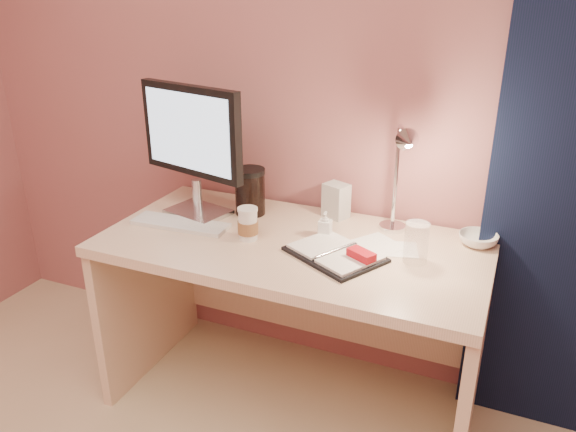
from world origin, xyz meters
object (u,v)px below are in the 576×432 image
at_px(desk_lamp, 379,168).
at_px(lotion_bottle, 325,225).
at_px(coffee_cup, 248,225).
at_px(clear_cup, 416,243).
at_px(desk, 300,286).
at_px(dark_jar, 250,194).
at_px(planner, 337,254).
at_px(bowl, 478,240).
at_px(keyboard, 180,224).
at_px(monitor, 193,139).
at_px(product_box, 336,201).

bearing_deg(desk_lamp, lotion_bottle, 179.89).
relative_size(coffee_cup, clear_cup, 0.87).
distance_m(desk, clear_cup, 0.54).
height_order(lotion_bottle, dark_jar, dark_jar).
bearing_deg(clear_cup, desk_lamp, 142.06).
bearing_deg(desk, planner, -33.90).
bearing_deg(bowl, lotion_bottle, -164.12).
bearing_deg(keyboard, dark_jar, 45.47).
height_order(desk, desk_lamp, desk_lamp).
height_order(desk, dark_jar, dark_jar).
bearing_deg(monitor, bowl, 21.48).
height_order(keyboard, clear_cup, clear_cup).
relative_size(lotion_bottle, product_box, 0.72).
bearing_deg(planner, monitor, -163.99).
distance_m(lotion_bottle, dark_jar, 0.37).
relative_size(bowl, desk_lamp, 0.32).
relative_size(coffee_cup, dark_jar, 0.72).
xyz_separation_m(desk, coffee_cup, (-0.16, -0.12, 0.28)).
xyz_separation_m(coffee_cup, dark_jar, (-0.10, 0.22, 0.03)).
relative_size(monitor, planner, 1.37).
bearing_deg(dark_jar, product_box, 17.14).
xyz_separation_m(clear_cup, dark_jar, (-0.70, 0.16, 0.01)).
bearing_deg(product_box, coffee_cup, -103.09).
bearing_deg(product_box, desk_lamp, -11.46).
distance_m(keyboard, clear_cup, 0.90).
bearing_deg(dark_jar, bowl, 3.46).
bearing_deg(coffee_cup, planner, -1.49).
bearing_deg(product_box, desk, -86.80).
relative_size(planner, product_box, 2.74).
bearing_deg(clear_cup, keyboard, -176.36).
height_order(dark_jar, desk_lamp, desk_lamp).
relative_size(desk, keyboard, 3.64).
height_order(monitor, product_box, monitor).
height_order(planner, lotion_bottle, lotion_bottle).
relative_size(coffee_cup, product_box, 0.88).
relative_size(coffee_cup, bowl, 0.88).
xyz_separation_m(desk, monitor, (-0.45, 0.01, 0.54)).
relative_size(monitor, bowl, 3.77).
distance_m(desk, bowl, 0.69).
xyz_separation_m(monitor, desk_lamp, (0.72, 0.06, -0.04)).
xyz_separation_m(bowl, product_box, (-0.55, 0.05, 0.05)).
xyz_separation_m(planner, clear_cup, (0.25, 0.07, 0.06)).
bearing_deg(desk_lamp, dark_jar, 154.85).
distance_m(desk, desk_lamp, 0.57).
distance_m(desk, dark_jar, 0.42).
bearing_deg(planner, lotion_bottle, 153.08).
bearing_deg(bowl, keyboard, -165.72).
xyz_separation_m(keyboard, bowl, (1.08, 0.28, 0.01)).
height_order(keyboard, lotion_bottle, lotion_bottle).
xyz_separation_m(monitor, coffee_cup, (0.30, -0.13, -0.26)).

